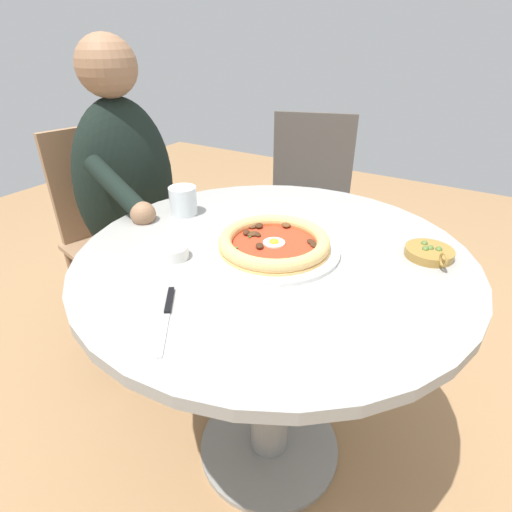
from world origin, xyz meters
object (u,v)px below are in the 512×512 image
object	(u,v)px
dining_table	(272,311)
pizza_on_plate	(274,244)
cafe_chair_spare_near	(309,194)
steak_knife	(168,309)
olive_pan	(430,252)
diner_person	(135,238)
cafe_chair_diner	(115,224)
water_glass	(183,202)
ramekin_capers	(174,252)

from	to	relation	value
dining_table	pizza_on_plate	world-z (taller)	pizza_on_plate
dining_table	cafe_chair_spare_near	xyz separation A→B (m)	(0.90, 0.32, -0.03)
pizza_on_plate	steak_knife	distance (m)	0.31
olive_pan	diner_person	distance (m)	1.01
diner_person	olive_pan	bearing A→B (deg)	-88.99
olive_pan	cafe_chair_diner	bearing A→B (deg)	89.23
water_glass	cafe_chair_diner	size ratio (longest dim) A/B	0.09
olive_pan	steak_knife	bearing A→B (deg)	141.66
dining_table	ramekin_capers	distance (m)	0.31
steak_knife	ramekin_capers	size ratio (longest dim) A/B	2.43
pizza_on_plate	ramekin_capers	world-z (taller)	pizza_on_plate
water_glass	ramekin_capers	bearing A→B (deg)	-144.61
pizza_on_plate	steak_knife	bearing A→B (deg)	170.22
pizza_on_plate	cafe_chair_diner	world-z (taller)	cafe_chair_diner
diner_person	cafe_chair_diner	distance (m)	0.14
diner_person	cafe_chair_spare_near	distance (m)	0.83
ramekin_capers	cafe_chair_diner	world-z (taller)	cafe_chair_diner
olive_pan	cafe_chair_diner	xyz separation A→B (m)	(0.02, 1.12, -0.21)
dining_table	ramekin_capers	bearing A→B (deg)	129.75
pizza_on_plate	olive_pan	size ratio (longest dim) A/B	2.57
ramekin_capers	olive_pan	bearing A→B (deg)	-57.87
olive_pan	diner_person	bearing A→B (deg)	91.01
water_glass	cafe_chair_spare_near	size ratio (longest dim) A/B	0.09
dining_table	cafe_chair_spare_near	bearing A→B (deg)	19.35
dining_table	diner_person	bearing A→B (deg)	77.48
pizza_on_plate	cafe_chair_diner	xyz separation A→B (m)	(0.18, 0.80, -0.21)
water_glass	steak_knife	bearing A→B (deg)	-143.29
ramekin_capers	diner_person	distance (m)	0.61
diner_person	dining_table	bearing A→B (deg)	-102.52
ramekin_capers	diner_person	xyz separation A→B (m)	(0.30, 0.48, -0.22)
pizza_on_plate	ramekin_capers	distance (m)	0.23
dining_table	olive_pan	world-z (taller)	olive_pan
dining_table	olive_pan	distance (m)	0.41
ramekin_capers	cafe_chair_spare_near	size ratio (longest dim) A/B	0.08
olive_pan	ramekin_capers	bearing A→B (deg)	122.13
water_glass	diner_person	xyz separation A→B (m)	(0.09, 0.34, -0.24)
water_glass	olive_pan	distance (m)	0.66
diner_person	ramekin_capers	bearing A→B (deg)	-121.59
pizza_on_plate	diner_person	size ratio (longest dim) A/B	0.26
dining_table	water_glass	distance (m)	0.40
diner_person	cafe_chair_diner	size ratio (longest dim) A/B	1.33
pizza_on_plate	ramekin_capers	size ratio (longest dim) A/B	4.65
steak_knife	cafe_chair_spare_near	size ratio (longest dim) A/B	0.19
olive_pan	diner_person	world-z (taller)	diner_person
pizza_on_plate	cafe_chair_spare_near	distance (m)	0.99
steak_knife	water_glass	bearing A→B (deg)	36.71
pizza_on_plate	dining_table	bearing A→B (deg)	-78.24
diner_person	steak_knife	bearing A→B (deg)	-126.83
pizza_on_plate	ramekin_capers	xyz separation A→B (m)	(-0.15, 0.18, -0.00)
steak_knife	olive_pan	xyz separation A→B (m)	(0.47, -0.38, 0.01)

